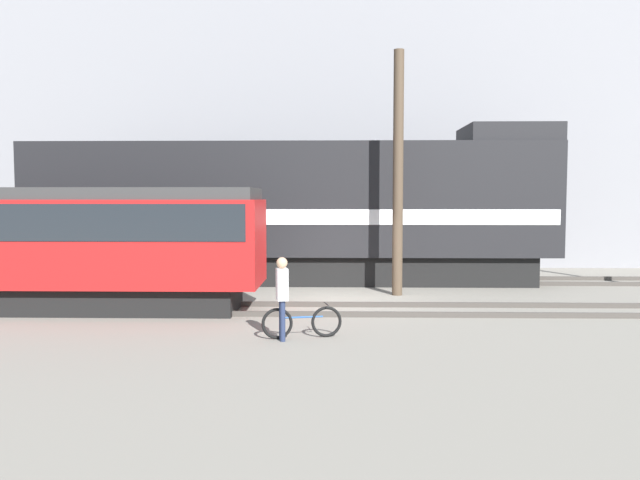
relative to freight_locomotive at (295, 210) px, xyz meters
name	(u,v)px	position (x,y,z in m)	size (l,w,h in m)	color
ground_plane	(342,302)	(1.61, -4.10, -2.52)	(120.00, 120.00, 0.00)	gray
track_near	(343,309)	(1.61, -5.71, -2.45)	(60.00, 1.50, 0.14)	#47423D
track_far	(341,280)	(1.61, 0.00, -2.45)	(60.00, 1.51, 0.14)	#47423D
building_backdrop	(340,135)	(1.61, 7.70, 3.39)	(39.82, 6.00, 11.82)	gray
freight_locomotive	(295,210)	(0.00, 0.00, 0.00)	(17.93, 3.04, 5.40)	black
streetcar	(58,241)	(-5.82, -5.71, -0.69)	(10.62, 2.54, 3.21)	black
bicycle	(302,322)	(0.72, -8.77, -2.19)	(1.68, 0.54, 0.72)	black
person	(282,290)	(0.32, -9.01, -1.47)	(0.29, 0.40, 1.73)	#232D4C
utility_pole_left	(398,174)	(3.29, -2.85, 1.15)	(0.31, 0.31, 7.35)	#4C3D2D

